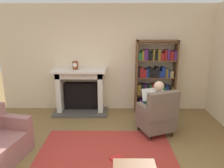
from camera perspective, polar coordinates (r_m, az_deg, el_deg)
The scene contains 9 objects.
ground at distance 3.70m, azimuth -1.84°, elevation -21.13°, with size 14.00×14.00×0.00m, color olive.
back_wall at distance 5.58m, azimuth -0.91°, elevation 6.69°, with size 5.60×0.10×2.70m, color beige.
area_rug at distance 3.94m, azimuth -1.66°, elevation -18.45°, with size 2.40×1.80×0.01m, color #A53129.
fireplace at distance 5.57m, azimuth -8.34°, elevation -1.42°, with size 1.36×0.64×1.14m.
mantel_clock at distance 5.33m, azimuth -9.68°, elevation 4.90°, with size 0.14×0.14×0.20m.
bookshelf at distance 5.55m, azimuth 11.33°, elevation 1.68°, with size 1.01×0.32×1.84m.
armchair_reading at distance 4.50m, azimuth 11.99°, elevation -8.17°, with size 0.82×0.80×0.97m.
seated_reader at distance 4.52m, azimuth 11.35°, elevation -5.34°, with size 0.49×0.59×1.14m.
scattered_books at distance 3.78m, azimuth 2.75°, elevation -19.59°, with size 0.43×0.33×0.04m.
Camera 1 is at (0.14, -2.96, 2.20)m, focal length 34.52 mm.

